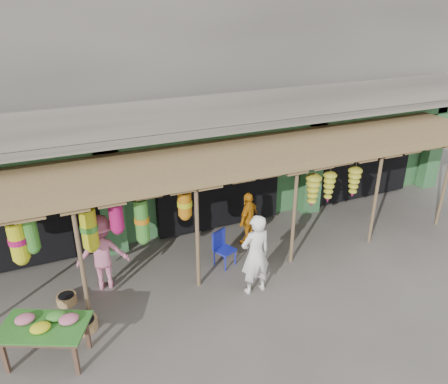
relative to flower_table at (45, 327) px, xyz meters
name	(u,v)px	position (x,y,z in m)	size (l,w,h in m)	color
ground	(252,266)	(4.82, 1.24, -0.75)	(80.00, 80.00, 0.00)	#514C47
building	(185,94)	(4.82, 6.10, 2.62)	(16.40, 6.80, 7.00)	gray
awning	(235,160)	(4.67, 2.03, 1.82)	(14.00, 2.70, 2.79)	brown
flower_table	(45,327)	(0.00, 0.00, 0.00)	(1.78, 1.47, 0.93)	#4E3628
blue_chair	(222,246)	(4.17, 1.63, -0.24)	(0.58, 0.58, 0.91)	#1C25B6
basket_mid	(84,324)	(0.66, 0.59, -0.64)	(0.56, 0.56, 0.21)	olive
basket_right	(67,299)	(0.42, 1.57, -0.65)	(0.43, 0.43, 0.20)	#8B6040
person_front	(255,255)	(4.42, 0.33, 0.22)	(0.71, 0.47, 1.94)	white
person_vendor	(248,218)	(5.22, 2.29, 0.00)	(0.88, 0.37, 1.50)	orange
person_shopper	(102,252)	(1.32, 1.85, 0.17)	(1.18, 0.68, 1.83)	#D57091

